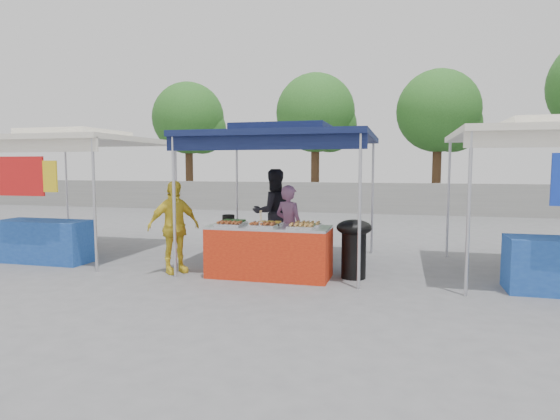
% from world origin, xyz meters
% --- Properties ---
extents(ground_plane, '(80.00, 80.00, 0.00)m').
position_xyz_m(ground_plane, '(0.00, 0.00, 0.00)').
color(ground_plane, '#5F5F62').
extents(back_wall, '(40.00, 0.25, 1.20)m').
position_xyz_m(back_wall, '(0.00, 11.00, 0.60)').
color(back_wall, gray).
rests_on(back_wall, ground_plane).
extents(main_canopy, '(3.20, 3.20, 2.57)m').
position_xyz_m(main_canopy, '(0.00, 0.97, 2.37)').
color(main_canopy, silver).
rests_on(main_canopy, ground_plane).
extents(neighbor_stall_left, '(3.20, 3.20, 2.57)m').
position_xyz_m(neighbor_stall_left, '(-4.50, 0.57, 1.60)').
color(neighbor_stall_left, silver).
rests_on(neighbor_stall_left, ground_plane).
extents(tree_0, '(3.45, 3.38, 5.81)m').
position_xyz_m(tree_0, '(-7.69, 13.32, 3.97)').
color(tree_0, '#442D1A').
rests_on(tree_0, ground_plane).
extents(tree_1, '(3.47, 3.40, 5.84)m').
position_xyz_m(tree_1, '(-1.47, 12.85, 3.99)').
color(tree_1, '#442D1A').
rests_on(tree_1, ground_plane).
extents(tree_2, '(3.43, 3.35, 5.76)m').
position_xyz_m(tree_2, '(3.59, 12.96, 3.94)').
color(tree_2, '#442D1A').
rests_on(tree_2, ground_plane).
extents(vendor_table, '(2.00, 0.80, 0.85)m').
position_xyz_m(vendor_table, '(0.00, -0.10, 0.43)').
color(vendor_table, red).
rests_on(vendor_table, ground_plane).
extents(food_tray_fl, '(0.42, 0.30, 0.07)m').
position_xyz_m(food_tray_fl, '(-0.61, -0.34, 0.88)').
color(food_tray_fl, silver).
rests_on(food_tray_fl, vendor_table).
extents(food_tray_fm, '(0.42, 0.30, 0.07)m').
position_xyz_m(food_tray_fm, '(-0.04, -0.34, 0.88)').
color(food_tray_fm, silver).
rests_on(food_tray_fm, vendor_table).
extents(food_tray_fr, '(0.42, 0.30, 0.07)m').
position_xyz_m(food_tray_fr, '(0.59, -0.34, 0.88)').
color(food_tray_fr, silver).
rests_on(food_tray_fr, vendor_table).
extents(food_tray_bl, '(0.42, 0.30, 0.07)m').
position_xyz_m(food_tray_bl, '(-0.65, -0.02, 0.88)').
color(food_tray_bl, silver).
rests_on(food_tray_bl, vendor_table).
extents(food_tray_bm, '(0.42, 0.30, 0.07)m').
position_xyz_m(food_tray_bm, '(-0.02, 0.01, 0.88)').
color(food_tray_bm, silver).
rests_on(food_tray_bm, vendor_table).
extents(food_tray_br, '(0.42, 0.30, 0.07)m').
position_xyz_m(food_tray_br, '(0.63, -0.05, 0.88)').
color(food_tray_br, silver).
rests_on(food_tray_br, vendor_table).
extents(cooking_pot, '(0.22, 0.22, 0.13)m').
position_xyz_m(cooking_pot, '(-0.84, 0.25, 0.91)').
color(cooking_pot, black).
rests_on(cooking_pot, vendor_table).
extents(skewer_cup, '(0.07, 0.07, 0.09)m').
position_xyz_m(skewer_cup, '(-0.05, -0.41, 0.90)').
color(skewer_cup, silver).
rests_on(skewer_cup, vendor_table).
extents(wok_burner, '(0.58, 0.58, 0.97)m').
position_xyz_m(wok_burner, '(1.36, 0.17, 0.57)').
color(wok_burner, black).
rests_on(wok_burner, ground_plane).
extents(crate_left, '(0.52, 0.36, 0.31)m').
position_xyz_m(crate_left, '(-0.26, 0.61, 0.16)').
color(crate_left, '#1534AC').
rests_on(crate_left, ground_plane).
extents(crate_right, '(0.53, 0.37, 0.32)m').
position_xyz_m(crate_right, '(0.45, 0.66, 0.16)').
color(crate_right, '#1534AC').
rests_on(crate_right, ground_plane).
extents(crate_stacked, '(0.50, 0.35, 0.30)m').
position_xyz_m(crate_stacked, '(0.45, 0.66, 0.47)').
color(crate_stacked, '#1534AC').
rests_on(crate_stacked, crate_right).
extents(vendor_woman, '(0.64, 0.53, 1.49)m').
position_xyz_m(vendor_woman, '(0.14, 0.69, 0.75)').
color(vendor_woman, '#915C84').
rests_on(vendor_woman, ground_plane).
extents(helper_man, '(1.09, 1.03, 1.77)m').
position_xyz_m(helper_man, '(-0.43, 1.72, 0.89)').
color(helper_man, black).
rests_on(helper_man, ground_plane).
extents(customer_person, '(0.88, 0.97, 1.59)m').
position_xyz_m(customer_person, '(-1.67, -0.21, 0.79)').
color(customer_person, yellow).
rests_on(customer_person, ground_plane).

